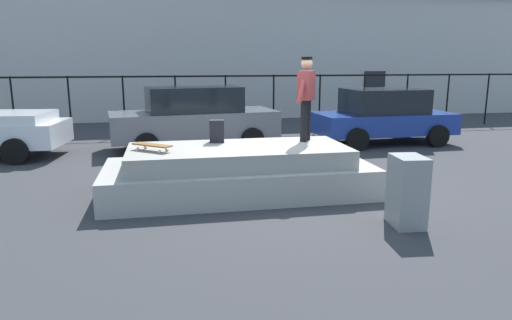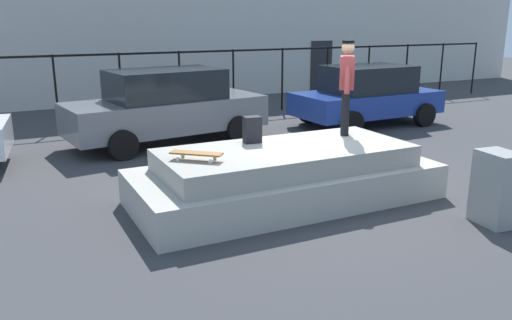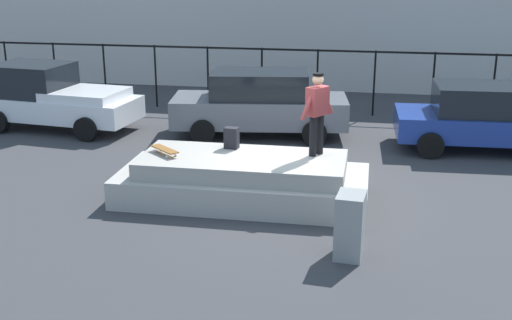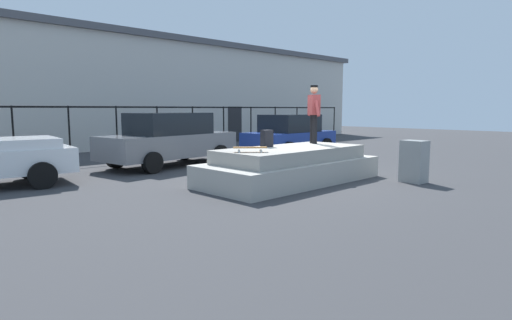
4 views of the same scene
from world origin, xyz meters
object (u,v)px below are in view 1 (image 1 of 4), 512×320
Objects in this scene: car_grey_sedan_mid at (194,117)px; car_blue_sedan_far at (383,116)px; backpack at (217,131)px; utility_box at (407,191)px; skateboard at (152,145)px; skateboarder at (306,93)px.

car_grey_sedan_mid is 5.64m from car_blue_sedan_far.
backpack is 3.81m from utility_box.
backpack is 0.09× the size of car_grey_sedan_mid.
backpack reaches higher than utility_box.
skateboard is 5.06m from car_grey_sedan_mid.
car_blue_sedan_far is 3.85× the size of utility_box.
skateboard is 8.13m from car_blue_sedan_far.
skateboarder reaches higher than car_blue_sedan_far.
utility_box is at bearing 139.07° from backpack.
skateboard is at bearing -102.11° from car_grey_sedan_mid.
car_blue_sedan_far is at bearing 47.93° from skateboarder.
car_grey_sedan_mid is at bearing 116.68° from utility_box.
skateboarder is at bearing 9.53° from skateboard.
backpack is (1.23, 0.66, 0.12)m from skateboard.
car_grey_sedan_mid is 7.58m from utility_box.
backpack reaches higher than skateboard.
skateboard is at bearing -145.40° from car_blue_sedan_far.
skateboarder is 4.94m from car_grey_sedan_mid.
backpack is at bearing -144.07° from car_blue_sedan_far.
car_grey_sedan_mid reaches higher than car_blue_sedan_far.
skateboard is 0.66× the size of utility_box.
backpack is at bearing 174.92° from skateboarder.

